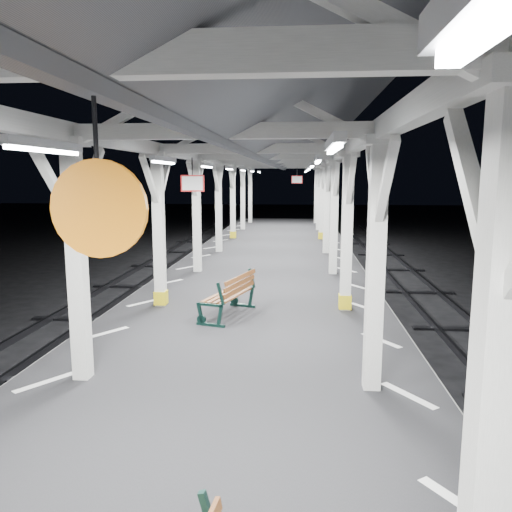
# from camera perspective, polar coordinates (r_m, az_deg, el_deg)

# --- Properties ---
(ground) EXTENTS (120.00, 120.00, 0.00)m
(ground) POSITION_cam_1_polar(r_m,az_deg,el_deg) (9.32, -1.73, -15.05)
(ground) COLOR black
(ground) RESTS_ON ground
(platform) EXTENTS (6.00, 50.00, 1.00)m
(platform) POSITION_cam_1_polar(r_m,az_deg,el_deg) (9.13, -1.75, -12.18)
(platform) COLOR black
(platform) RESTS_ON ground
(hazard_stripes_left) EXTENTS (1.00, 48.00, 0.01)m
(hazard_stripes_left) POSITION_cam_1_polar(r_m,az_deg,el_deg) (9.55, -16.69, -8.40)
(hazard_stripes_left) COLOR silver
(hazard_stripes_left) RESTS_ON platform
(hazard_stripes_right) EXTENTS (1.00, 48.00, 0.01)m
(hazard_stripes_right) POSITION_cam_1_polar(r_m,az_deg,el_deg) (9.02, 14.11, -9.33)
(hazard_stripes_right) COLOR silver
(hazard_stripes_right) RESTS_ON platform
(canopy) EXTENTS (5.40, 49.00, 4.65)m
(canopy) POSITION_cam_1_polar(r_m,az_deg,el_deg) (8.52, -1.90, 14.16)
(canopy) COLOR silver
(canopy) RESTS_ON platform
(bench_mid) EXTENTS (1.02, 1.71, 0.87)m
(bench_mid) POSITION_cam_1_polar(r_m,az_deg,el_deg) (10.10, -2.78, -4.35)
(bench_mid) COLOR #0F2C26
(bench_mid) RESTS_ON platform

